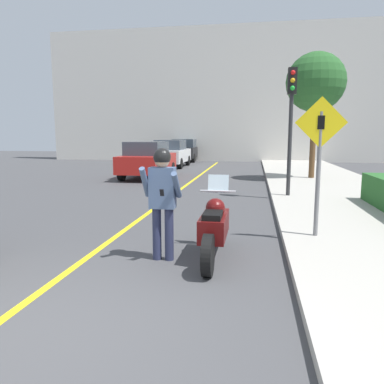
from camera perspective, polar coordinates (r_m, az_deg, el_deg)
The scene contains 11 objects.
ground_plane at distance 4.25m, azimuth -21.98°, elevation -19.67°, with size 80.00×80.00×0.00m, color #424244.
road_center_line at distance 9.74m, azimuth -6.54°, elevation -3.07°, with size 0.12×36.00×0.01m.
building_backdrop at distance 29.39m, azimuth 5.58°, elevation 14.48°, with size 28.00×1.20×9.95m.
motorcycle at distance 6.07m, azimuth 3.41°, elevation -5.42°, with size 0.62×2.24×1.29m.
person_biker at distance 5.85m, azimuth -4.53°, elevation 0.01°, with size 0.59×0.48×1.78m.
crossing_sign at distance 7.12m, azimuth 18.84°, elevation 5.57°, with size 0.91×0.08×2.52m.
traffic_light at distance 11.83m, azimuth 14.88°, elevation 12.26°, with size 0.26×0.30×3.81m.
street_tree at distance 17.22m, azimuth 18.33°, elevation 15.52°, with size 2.48×2.48×5.29m.
parked_car_red at distance 17.53m, azimuth -6.76°, elevation 4.94°, with size 1.88×4.20×1.68m.
parked_car_white at distance 23.50m, azimuth -3.22°, elevation 5.92°, with size 1.88×4.20×1.68m.
parked_car_black at distance 28.68m, azimuth -1.03°, elevation 6.42°, with size 1.88×4.20×1.68m.
Camera 1 is at (2.05, -3.16, 1.97)m, focal length 35.00 mm.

